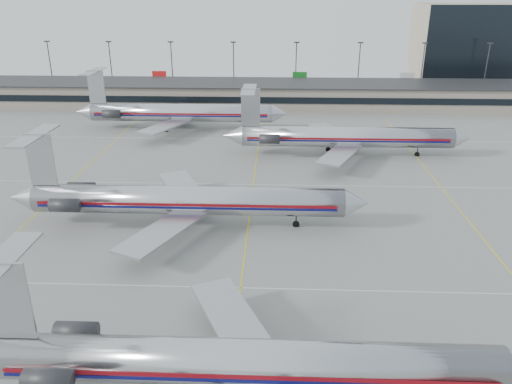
{
  "coord_description": "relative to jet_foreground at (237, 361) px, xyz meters",
  "views": [
    {
      "loc": [
        3.48,
        -34.92,
        29.52
      ],
      "look_at": [
        0.99,
        25.89,
        4.5
      ],
      "focal_mm": 35.0,
      "sensor_mm": 36.0,
      "label": 1
    }
  ],
  "objects": [
    {
      "name": "ground",
      "position": [
        -0.81,
        5.06,
        -3.38
      ],
      "size": [
        260.0,
        260.0,
        0.0
      ],
      "primitive_type": "plane",
      "color": "gray",
      "rests_on": "ground"
    },
    {
      "name": "apron_markings",
      "position": [
        -0.81,
        15.06,
        -3.37
      ],
      "size": [
        160.0,
        0.15,
        0.02
      ],
      "primitive_type": "cube",
      "color": "silver",
      "rests_on": "ground"
    },
    {
      "name": "terminal",
      "position": [
        -0.81,
        103.03,
        -0.22
      ],
      "size": [
        162.0,
        17.0,
        6.25
      ],
      "color": "gray",
      "rests_on": "ground"
    },
    {
      "name": "light_mast_row",
      "position": [
        -0.81,
        117.06,
        5.21
      ],
      "size": [
        163.6,
        0.4,
        15.28
      ],
      "color": "#38383D",
      "rests_on": "ground"
    },
    {
      "name": "distant_building",
      "position": [
        61.19,
        133.06,
        9.12
      ],
      "size": [
        30.0,
        20.0,
        25.0
      ],
      "primitive_type": "cube",
      "color": "tan",
      "rests_on": "ground"
    },
    {
      "name": "jet_foreground",
      "position": [
        0.0,
        0.0,
        0.0
      ],
      "size": [
        44.46,
        26.18,
        11.64
      ],
      "color": "silver",
      "rests_on": "ground"
    },
    {
      "name": "jet_second_row",
      "position": [
        -9.72,
        29.96,
        0.25
      ],
      "size": [
        47.73,
        28.1,
        12.49
      ],
      "color": "silver",
      "rests_on": "ground"
    },
    {
      "name": "jet_third_row",
      "position": [
        14.99,
        60.87,
        0.29
      ],
      "size": [
        46.14,
        28.38,
        12.62
      ],
      "color": "silver",
      "rests_on": "ground"
    },
    {
      "name": "jet_back_row",
      "position": [
        -19.34,
        78.56,
        0.39
      ],
      "size": [
        47.46,
        29.19,
        12.98
      ],
      "color": "silver",
      "rests_on": "ground"
    }
  ]
}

